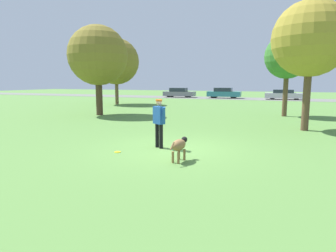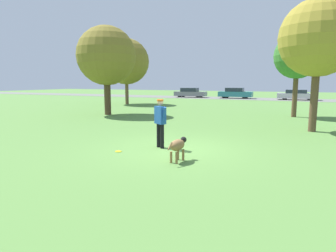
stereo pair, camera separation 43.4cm
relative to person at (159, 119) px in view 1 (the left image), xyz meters
name	(u,v)px [view 1 (the left image)]	position (x,y,z in m)	size (l,w,h in m)	color
ground_plane	(173,149)	(0.50, 0.00, -1.00)	(120.00, 120.00, 0.00)	#56843D
far_road_strip	(258,99)	(0.50, 30.96, -1.00)	(120.00, 6.00, 0.01)	slate
person	(159,119)	(0.00, 0.00, 0.00)	(0.64, 0.46, 1.68)	black
dog	(179,145)	(1.24, -1.40, -0.54)	(0.38, 1.03, 0.66)	olive
frisbee	(118,152)	(-1.00, -1.11, -0.99)	(0.21, 0.21, 0.02)	yellow
tree_near_left	(98,56)	(-7.81, 7.81, 2.96)	(3.96, 3.96, 5.96)	#4C3826
tree_far_left	(116,61)	(-11.71, 16.46, 3.18)	(4.48, 4.48, 6.43)	brown
tree_near_right	(310,39)	(4.86, 5.94, 3.16)	(3.42, 3.42, 5.90)	brown
tree_mid_center	(287,57)	(3.90, 11.70, 2.83)	(2.87, 2.87, 5.30)	brown
parked_car_grey	(179,93)	(-10.35, 31.04, -0.35)	(4.51, 2.00, 1.34)	slate
parked_car_teal	(224,93)	(-3.98, 31.12, -0.30)	(4.44, 1.93, 1.40)	teal
parked_car_silver	(284,95)	(3.63, 30.79, -0.38)	(4.61, 1.93, 1.24)	#B7B7BC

